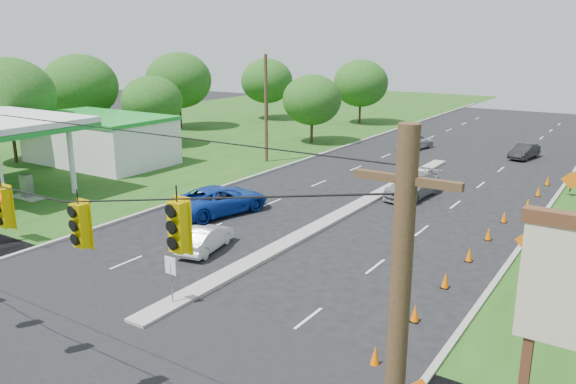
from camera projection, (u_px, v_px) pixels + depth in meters
The scene contains 32 objects.
ground at pixel (33, 381), 17.20m from camera, with size 160.00×160.00×0.00m, color black.
grass_left at pixel (38, 159), 49.21m from camera, with size 40.00×160.00×0.06m, color #1E4714.
cross_street at pixel (33, 381), 17.20m from camera, with size 160.00×14.00×0.02m, color black.
curb_left at pixel (290, 165), 46.76m from camera, with size 0.25×110.00×0.16m, color gray.
curb_right at pixel (553, 202), 36.08m from camera, with size 0.25×110.00×0.16m, color gray.
median at pixel (348, 212), 34.15m from camera, with size 1.00×34.00×0.18m, color gray.
median_sign at pixel (171, 271), 21.66m from camera, with size 0.55×0.06×2.05m.
utility_pole_far_left at pixel (266, 109), 46.85m from camera, with size 0.28×0.28×9.00m, color #422D1C.
gas_station at pixel (84, 136), 45.37m from camera, with size 18.40×19.70×5.20m.
cone_1 at pixel (375, 356), 17.91m from camera, with size 0.32×0.32×0.70m, color #FF6800.
cone_2 at pixel (415, 313), 20.73m from camera, with size 0.32×0.32×0.70m, color #FF6800.
cone_3 at pixel (445, 280), 23.56m from camera, with size 0.32×0.32×0.70m, color #FF6800.
cone_4 at pixel (469, 254), 26.38m from camera, with size 0.32×0.32×0.70m, color #FF6800.
cone_5 at pixel (488, 234), 29.21m from camera, with size 0.32×0.32×0.70m, color #FF6800.
cone_6 at pixel (504, 217), 32.03m from camera, with size 0.32×0.32×0.70m, color #FF6800.
cone_7 at pixel (528, 204), 34.54m from camera, with size 0.32×0.32×0.70m, color #FF6800.
cone_8 at pixel (538, 191), 37.37m from camera, with size 0.32×0.32×0.70m, color #FF6800.
cone_9 at pixel (548, 181), 40.19m from camera, with size 0.32×0.32×0.70m, color #FF6800.
work_sign_1 at pixel (529, 243), 25.74m from camera, with size 1.27×0.58×1.37m.
work_sign_2 at pixel (571, 181), 37.04m from camera, with size 1.27×0.58×1.37m.
tree_1 at pixel (8, 97), 46.13m from camera, with size 7.56×7.56×8.82m.
tree_2 at pixel (152, 102), 54.03m from camera, with size 5.88×5.88×6.86m.
tree_3 at pixel (179, 80), 64.95m from camera, with size 7.56×7.56×8.82m.
tree_4 at pixel (267, 81), 72.69m from camera, with size 6.72×6.72×7.84m.
tree_5 at pixel (312, 100), 55.76m from camera, with size 5.88×5.88×6.86m.
tree_6 at pixel (361, 83), 68.76m from camera, with size 6.72×6.72×7.84m.
tree_14 at pixel (80, 87), 56.32m from camera, with size 7.56×7.56×8.82m.
white_sedan at pixel (206, 238), 27.74m from camera, with size 1.33×3.80×1.25m, color silver.
blue_pickup at pixel (220, 200), 33.69m from camera, with size 2.78×6.02×1.67m, color #1136A3.
silver_car_far at pixel (413, 185), 37.21m from camera, with size 2.17×5.35×1.55m, color gray.
silver_car_oncoming at pixel (415, 141), 53.56m from camera, with size 1.77×4.39×1.50m, color #9A9A9B.
dark_car_receding at pixel (524, 151), 49.25m from camera, with size 1.39×3.98×1.31m, color black.
Camera 1 is at (14.80, -8.33, 10.10)m, focal length 35.00 mm.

